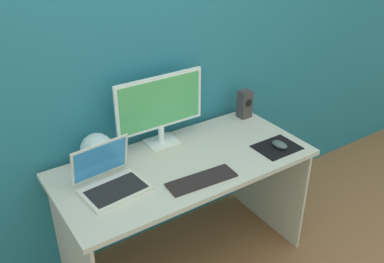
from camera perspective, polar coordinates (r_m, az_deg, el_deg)
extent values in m
plane|color=#93613C|center=(2.82, -0.87, -16.83)|extent=(8.00, 8.00, 0.00)
cube|color=teal|center=(2.44, -6.20, 10.30)|extent=(6.00, 0.04, 2.50)
cube|color=beige|center=(2.36, -1.00, -4.34)|extent=(1.43, 0.67, 0.03)
cube|color=beige|center=(2.38, -15.31, -16.69)|extent=(0.02, 0.63, 0.71)
cube|color=beige|center=(2.92, 10.32, -6.36)|extent=(0.02, 0.63, 0.71)
cube|color=white|center=(2.53, -4.03, -1.31)|extent=(0.18, 0.14, 0.01)
cylinder|color=white|center=(2.51, -4.07, -0.29)|extent=(0.04, 0.04, 0.09)
cube|color=white|center=(2.42, -4.24, 3.94)|extent=(0.55, 0.02, 0.32)
cube|color=#4CB266|center=(2.41, -4.12, 3.86)|extent=(0.51, 0.00, 0.28)
cube|color=#3D3838|center=(2.81, 7.06, 3.66)|extent=(0.08, 0.07, 0.18)
cylinder|color=black|center=(2.77, 7.60, 3.79)|extent=(0.05, 0.00, 0.05)
cube|color=silver|center=(2.16, -10.25, -7.72)|extent=(0.33, 0.25, 0.02)
cube|color=black|center=(2.14, -10.12, -7.65)|extent=(0.29, 0.19, 0.00)
cube|color=silver|center=(2.19, -12.21, -3.74)|extent=(0.32, 0.08, 0.21)
cube|color=#338CD8|center=(2.19, -12.16, -3.77)|extent=(0.29, 0.07, 0.18)
sphere|color=silver|center=(2.34, -12.59, -2.39)|extent=(0.18, 0.18, 0.18)
cube|color=black|center=(2.20, 1.31, -6.49)|extent=(0.38, 0.15, 0.01)
cube|color=black|center=(2.52, 11.29, -2.09)|extent=(0.25, 0.20, 0.00)
ellipsoid|color=#455654|center=(2.52, 11.66, -1.73)|extent=(0.07, 0.11, 0.04)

